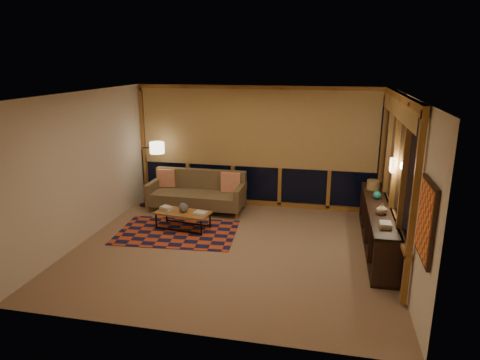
% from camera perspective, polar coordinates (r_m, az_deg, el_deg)
% --- Properties ---
extents(floor, '(5.50, 5.00, 0.01)m').
position_cam_1_polar(floor, '(7.68, -1.04, -9.12)').
color(floor, '#A38066').
rests_on(floor, ground).
extents(ceiling, '(5.50, 5.00, 0.01)m').
position_cam_1_polar(ceiling, '(6.99, -1.15, 11.41)').
color(ceiling, '#F4EDCE').
rests_on(ceiling, walls).
extents(walls, '(5.51, 5.01, 2.70)m').
position_cam_1_polar(walls, '(7.21, -1.09, 0.65)').
color(walls, beige).
rests_on(walls, floor).
extents(window_wall_back, '(5.30, 0.16, 2.60)m').
position_cam_1_polar(window_wall_back, '(9.53, 2.22, 4.37)').
color(window_wall_back, '#B57F30').
rests_on(window_wall_back, walls).
extents(window_wall_right, '(0.16, 3.70, 2.60)m').
position_cam_1_polar(window_wall_right, '(7.70, 19.82, 0.67)').
color(window_wall_right, '#B57F30').
rests_on(window_wall_right, walls).
extents(wall_art, '(0.06, 0.74, 0.94)m').
position_cam_1_polar(wall_art, '(5.36, 23.49, -4.97)').
color(wall_art, red).
rests_on(wall_art, walls).
extents(wall_sconce, '(0.12, 0.18, 0.22)m').
position_cam_1_polar(wall_sconce, '(7.50, 19.65, 1.88)').
color(wall_sconce, '#FFECC5').
rests_on(wall_sconce, walls).
extents(sofa, '(2.09, 0.86, 0.85)m').
position_cam_1_polar(sofa, '(9.44, -5.83, -1.62)').
color(sofa, brown).
rests_on(sofa, floor).
extents(pillow_left, '(0.41, 0.17, 0.40)m').
position_cam_1_polar(pillow_left, '(9.86, -9.77, 0.20)').
color(pillow_left, red).
rests_on(pillow_left, sofa).
extents(pillow_right, '(0.44, 0.17, 0.43)m').
position_cam_1_polar(pillow_right, '(9.37, -1.23, -0.30)').
color(pillow_right, red).
rests_on(pillow_right, sofa).
extents(area_rug, '(2.37, 1.68, 0.01)m').
position_cam_1_polar(area_rug, '(8.43, -8.39, -6.90)').
color(area_rug, '#B5411F').
rests_on(area_rug, floor).
extents(coffee_table, '(1.12, 0.63, 0.35)m').
position_cam_1_polar(coffee_table, '(8.53, -7.58, -5.36)').
color(coffee_table, '#B57F30').
rests_on(coffee_table, floor).
extents(book_stack_a, '(0.27, 0.25, 0.06)m').
position_cam_1_polar(book_stack_a, '(8.63, -9.76, -3.72)').
color(book_stack_a, silver).
rests_on(book_stack_a, coffee_table).
extents(book_stack_b, '(0.25, 0.22, 0.04)m').
position_cam_1_polar(book_stack_b, '(8.31, -5.31, -4.40)').
color(book_stack_b, silver).
rests_on(book_stack_b, coffee_table).
extents(ceramic_pot, '(0.25, 0.25, 0.19)m').
position_cam_1_polar(ceramic_pot, '(8.43, -7.56, -3.65)').
color(ceramic_pot, black).
rests_on(ceramic_pot, coffee_table).
extents(floor_lamp, '(0.55, 0.42, 1.48)m').
position_cam_1_polar(floor_lamp, '(9.89, -12.76, 0.77)').
color(floor_lamp, black).
rests_on(floor_lamp, floor).
extents(bookshelf, '(0.40, 3.08, 0.77)m').
position_cam_1_polar(bookshelf, '(7.99, 17.80, -5.89)').
color(bookshelf, black).
rests_on(bookshelf, floor).
extents(basket, '(0.28, 0.28, 0.18)m').
position_cam_1_polar(basket, '(8.79, 17.34, -0.62)').
color(basket, tan).
rests_on(basket, bookshelf).
extents(teal_bowl, '(0.16, 0.16, 0.15)m').
position_cam_1_polar(teal_bowl, '(8.21, 17.82, -1.93)').
color(teal_bowl, '#1A7D6F').
rests_on(teal_bowl, bookshelf).
extents(vase, '(0.21, 0.21, 0.18)m').
position_cam_1_polar(vase, '(7.44, 18.39, -3.65)').
color(vase, tan).
rests_on(vase, bookshelf).
extents(shelf_book_stack, '(0.18, 0.24, 0.07)m').
position_cam_1_polar(shelf_book_stack, '(6.91, 18.84, -5.68)').
color(shelf_book_stack, silver).
rests_on(shelf_book_stack, bookshelf).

